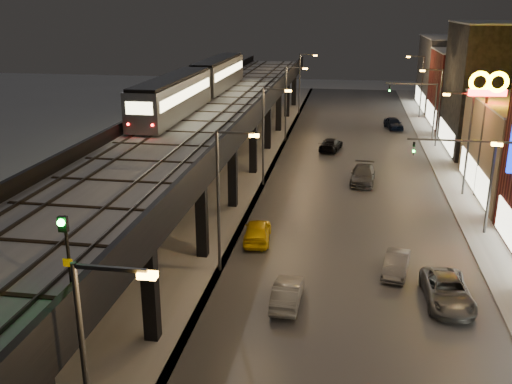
{
  "coord_description": "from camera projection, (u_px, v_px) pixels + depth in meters",
  "views": [
    {
      "loc": [
        6.84,
        -18.7,
        15.99
      ],
      "look_at": [
        1.43,
        14.08,
        5.0
      ],
      "focal_mm": 40.0,
      "sensor_mm": 36.0,
      "label": 1
    }
  ],
  "objects": [
    {
      "name": "viaduct_trackbed",
      "position": [
        208.0,
        113.0,
        52.46
      ],
      "size": [
        8.4,
        100.0,
        0.32
      ],
      "color": "#B2B7C1",
      "rests_on": "elevated_viaduct"
    },
    {
      "name": "car_taxi",
      "position": [
        257.0,
        232.0,
        39.98
      ],
      "size": [
        2.19,
        4.62,
        1.53
      ],
      "primitive_type": "imported",
      "rotation": [
        0.0,
        0.0,
        3.23
      ],
      "color": "#E0B306",
      "rests_on": "ground"
    },
    {
      "name": "under_viaduct_pavement",
      "position": [
        217.0,
        171.0,
        57.3
      ],
      "size": [
        11.0,
        120.0,
        0.06
      ],
      "primitive_type": "cube",
      "color": "#9FA1A8",
      "rests_on": "ground"
    },
    {
      "name": "streetlight_right_4",
      "position": [
        420.0,
        82.0,
        82.13
      ],
      "size": [
        2.56,
        0.28,
        9.0
      ],
      "color": "#38383A",
      "rests_on": "ground"
    },
    {
      "name": "building_e",
      "position": [
        480.0,
        89.0,
        76.37
      ],
      "size": [
        12.2,
        12.2,
        10.16
      ],
      "color": "maroon",
      "rests_on": "ground"
    },
    {
      "name": "streetlight_left_4",
      "position": [
        301.0,
        80.0,
        84.77
      ],
      "size": [
        2.57,
        0.28,
        9.0
      ],
      "color": "#38383A",
      "rests_on": "ground"
    },
    {
      "name": "traffic_light_rig_b",
      "position": [
        425.0,
        104.0,
        68.44
      ],
      "size": [
        6.1,
        0.34,
        7.0
      ],
      "color": "#38383A",
      "rests_on": "ground"
    },
    {
      "name": "elevated_viaduct",
      "position": [
        208.0,
        122.0,
        52.58
      ],
      "size": [
        9.0,
        100.0,
        6.3
      ],
      "color": "black",
      "rests_on": "ground"
    },
    {
      "name": "car_onc_dark",
      "position": [
        447.0,
        292.0,
        31.7
      ],
      "size": [
        2.63,
        5.37,
        1.47
      ],
      "primitive_type": "imported",
      "rotation": [
        0.0,
        0.0,
        0.04
      ],
      "color": "#4E5155",
      "rests_on": "ground"
    },
    {
      "name": "subway_train",
      "position": [
        199.0,
        83.0,
        58.25
      ],
      "size": [
        2.82,
        34.48,
        3.36
      ],
      "color": "gray",
      "rests_on": "viaduct_trackbed"
    },
    {
      "name": "sidewalk_right",
      "position": [
        460.0,
        182.0,
        53.65
      ],
      "size": [
        4.0,
        120.0,
        0.14
      ],
      "primitive_type": "cube",
      "color": "#9FA1A8",
      "rests_on": "ground"
    },
    {
      "name": "streetlight_left_1",
      "position": [
        223.0,
        192.0,
        34.19
      ],
      "size": [
        2.57,
        0.28,
        9.0
      ],
      "color": "#38383A",
      "rests_on": "ground"
    },
    {
      "name": "rail_signal",
      "position": [
        65.0,
        240.0,
        18.59
      ],
      "size": [
        0.33,
        0.42,
        2.87
      ],
      "color": "black",
      "rests_on": "viaduct_trackbed"
    },
    {
      "name": "car_near_white",
      "position": [
        287.0,
        294.0,
        31.62
      ],
      "size": [
        1.52,
        4.19,
        1.37
      ],
      "primitive_type": "imported",
      "rotation": [
        0.0,
        0.0,
        3.13
      ],
      "color": "gray",
      "rests_on": "ground"
    },
    {
      "name": "building_d",
      "position": [
        508.0,
        89.0,
        62.63
      ],
      "size": [
        12.2,
        13.2,
        14.16
      ],
      "color": "black",
      "rests_on": "ground"
    },
    {
      "name": "streetlight_left_2",
      "position": [
        266.0,
        130.0,
        51.05
      ],
      "size": [
        2.57,
        0.28,
        9.0
      ],
      "color": "#38383A",
      "rests_on": "ground"
    },
    {
      "name": "sign_mcdonalds",
      "position": [
        487.0,
        95.0,
        46.9
      ],
      "size": [
        3.2,
        0.5,
        10.78
      ],
      "color": "#38383A",
      "rests_on": "ground"
    },
    {
      "name": "streetlight_left_0",
      "position": [
        94.0,
        376.0,
        17.33
      ],
      "size": [
        2.57,
        0.28,
        9.0
      ],
      "color": "#38383A",
      "rests_on": "ground"
    },
    {
      "name": "building_f",
      "position": [
        462.0,
        74.0,
        89.33
      ],
      "size": [
        12.2,
        16.2,
        11.16
      ],
      "color": "#3F3E42",
      "rests_on": "ground"
    },
    {
      "name": "viaduct_parapet_far",
      "position": [
        163.0,
        107.0,
        53.01
      ],
      "size": [
        0.3,
        100.0,
        1.1
      ],
      "primitive_type": "cube",
      "color": "black",
      "rests_on": "elevated_viaduct"
    },
    {
      "name": "streetlight_right_3",
      "position": [
        437.0,
        102.0,
        65.26
      ],
      "size": [
        2.56,
        0.28,
        9.0
      ],
      "color": "#38383A",
      "rests_on": "ground"
    },
    {
      "name": "traffic_light_rig_a",
      "position": [
        475.0,
        174.0,
        40.34
      ],
      "size": [
        6.1,
        0.34,
        7.0
      ],
      "color": "#38383A",
      "rests_on": "ground"
    },
    {
      "name": "viaduct_parapet_streetside",
      "position": [
        255.0,
        110.0,
        51.67
      ],
      "size": [
        0.3,
        100.0,
        1.1
      ],
      "primitive_type": "cube",
      "color": "black",
      "rests_on": "elevated_viaduct"
    },
    {
      "name": "car_onc_silver",
      "position": [
        396.0,
        265.0,
        35.23
      ],
      "size": [
        2.05,
        4.08,
        1.28
      ],
      "primitive_type": "imported",
      "rotation": [
        0.0,
        0.0,
        -0.18
      ],
      "color": "#565860",
      "rests_on": "ground"
    },
    {
      "name": "road_surface",
      "position": [
        353.0,
        177.0,
        55.21
      ],
      "size": [
        17.0,
        120.0,
        0.06
      ],
      "primitive_type": "cube",
      "color": "#46474D",
      "rests_on": "ground"
    },
    {
      "name": "car_onc_white",
      "position": [
        363.0,
        175.0,
        53.14
      ],
      "size": [
        2.52,
        5.42,
        1.53
      ],
      "primitive_type": "imported",
      "rotation": [
        0.0,
        0.0,
        -0.07
      ],
      "color": "#414142",
      "rests_on": "ground"
    },
    {
      "name": "streetlight_left_3",
      "position": [
        288.0,
        99.0,
        67.91
      ],
      "size": [
        2.57,
        0.28,
        9.0
      ],
      "color": "#38383A",
      "rests_on": "ground"
    },
    {
      "name": "car_onc_red",
      "position": [
        393.0,
        124.0,
        76.07
      ],
      "size": [
        2.74,
        4.75,
        1.52
      ],
      "primitive_type": "imported",
      "rotation": [
        0.0,
        0.0,
        0.22
      ],
      "color": "black",
      "rests_on": "ground"
    },
    {
      "name": "car_mid_dark",
      "position": [
        331.0,
        145.0,
        64.84
      ],
      "size": [
        2.85,
        5.17,
        1.42
      ],
      "primitive_type": "imported",
      "rotation": [
        0.0,
        0.0,
        2.96
      ],
      "color": "black",
      "rests_on": "ground"
    },
    {
      "name": "streetlight_right_2",
      "position": [
        466.0,
        137.0,
        48.4
      ],
      "size": [
        2.56,
        0.28,
        9.0
      ],
      "color": "#38383A",
      "rests_on": "ground"
    }
  ]
}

